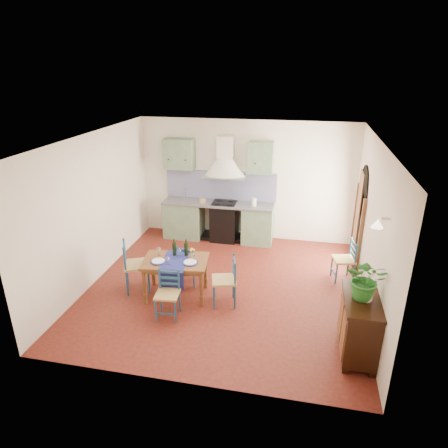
% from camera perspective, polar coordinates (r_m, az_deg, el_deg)
% --- Properties ---
extents(floor, '(5.00, 5.00, 0.00)m').
position_cam_1_polar(floor, '(7.67, -0.00, -9.01)').
color(floor, '#45140E').
rests_on(floor, ground).
extents(back_wall, '(5.00, 0.96, 2.80)m').
position_cam_1_polar(back_wall, '(9.37, 0.07, 3.97)').
color(back_wall, silver).
rests_on(back_wall, ground).
extents(right_wall, '(0.26, 5.00, 2.80)m').
position_cam_1_polar(right_wall, '(7.29, 20.03, -0.41)').
color(right_wall, silver).
rests_on(right_wall, ground).
extents(left_wall, '(0.04, 5.00, 2.80)m').
position_cam_1_polar(left_wall, '(7.92, -18.01, 2.09)').
color(left_wall, silver).
rests_on(left_wall, ground).
extents(ceiling, '(5.00, 5.00, 0.01)m').
position_cam_1_polar(ceiling, '(6.67, -0.01, 12.11)').
color(ceiling, white).
rests_on(ceiling, back_wall).
extents(dining_table, '(1.22, 0.94, 1.04)m').
position_cam_1_polar(dining_table, '(7.16, -6.92, -5.74)').
color(dining_table, brown).
rests_on(dining_table, ground).
extents(chair_near, '(0.41, 0.41, 0.81)m').
position_cam_1_polar(chair_near, '(6.74, -8.04, -9.87)').
color(chair_near, navy).
rests_on(chair_near, ground).
extents(chair_far, '(0.42, 0.42, 0.81)m').
position_cam_1_polar(chair_far, '(7.66, -5.07, -5.59)').
color(chair_far, navy).
rests_on(chair_far, ground).
extents(chair_left, '(0.60, 0.60, 0.98)m').
position_cam_1_polar(chair_left, '(7.54, -12.63, -5.78)').
color(chair_left, navy).
rests_on(chair_left, ground).
extents(chair_right, '(0.50, 0.50, 0.88)m').
position_cam_1_polar(chair_right, '(6.97, 0.27, -8.07)').
color(chair_right, navy).
rests_on(chair_right, ground).
extents(chair_spare, '(0.46, 0.46, 0.82)m').
position_cam_1_polar(chair_spare, '(8.07, 16.91, -4.93)').
color(chair_spare, navy).
rests_on(chair_spare, ground).
extents(sideboard, '(0.50, 1.05, 0.94)m').
position_cam_1_polar(sideboard, '(6.16, 18.70, -13.34)').
color(sideboard, black).
rests_on(sideboard, ground).
extents(potted_plant, '(0.62, 0.56, 0.60)m').
position_cam_1_polar(potted_plant, '(5.78, 19.66, -7.45)').
color(potted_plant, '#247025').
rests_on(potted_plant, sideboard).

